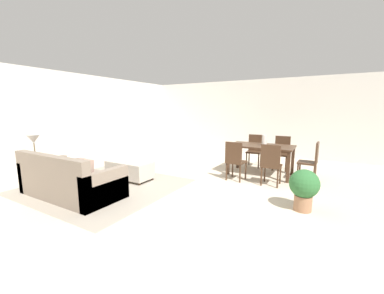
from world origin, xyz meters
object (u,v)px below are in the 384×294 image
object	(u,v)px
ottoman_table	(130,169)
dining_chair_head_east	(312,159)
dining_chair_near_left	(235,159)
book_on_ottoman	(131,161)
potted_plant	(304,187)
vase_centerpiece	(264,140)
dining_table	(261,149)
side_table	(36,164)
dining_chair_far_right	(282,151)
table_lamp	(34,140)
dining_chair_near_right	(271,163)
dining_chair_far_left	(255,149)
couch	(70,181)

from	to	relation	value
ottoman_table	dining_chair_head_east	xyz separation A→B (m)	(3.73, 2.00, 0.27)
dining_chair_near_left	dining_chair_head_east	xyz separation A→B (m)	(1.55, 0.83, 0.00)
book_on_ottoman	potted_plant	bearing A→B (deg)	2.25
vase_centerpiece	dining_table	bearing A→B (deg)	-170.16
side_table	dining_chair_far_right	world-z (taller)	dining_chair_far_right
ottoman_table	dining_chair_near_left	size ratio (longest dim) A/B	1.19
book_on_ottoman	side_table	bearing A→B (deg)	-140.53
table_lamp	book_on_ottoman	size ratio (longest dim) A/B	2.02
table_lamp	dining_chair_near_left	size ratio (longest dim) A/B	0.57
dining_chair_near_right	dining_chair_head_east	xyz separation A→B (m)	(0.74, 0.81, 0.00)
dining_chair_head_east	dining_chair_far_left	bearing A→B (deg)	151.96
dining_table	side_table	bearing A→B (deg)	-141.39
dining_chair_far_left	table_lamp	bearing A→B (deg)	-132.22
ottoman_table	dining_chair_far_left	distance (m)	3.59
side_table	dining_chair_head_east	distance (m)	6.21
dining_chair_near_left	dining_chair_far_right	world-z (taller)	same
table_lamp	dining_chair_far_right	distance (m)	6.09
vase_centerpiece	book_on_ottoman	distance (m)	3.31
dining_chair_head_east	side_table	bearing A→B (deg)	-148.03
couch	table_lamp	xyz separation A→B (m)	(-1.32, 0.08, 0.70)
side_table	dining_chair_near_right	bearing A→B (deg)	28.68
dining_chair_near_right	vase_centerpiece	world-z (taller)	vase_centerpiece
book_on_ottoman	dining_chair_head_east	bearing A→B (deg)	28.34
dining_chair_near_right	potted_plant	world-z (taller)	dining_chair_near_right
vase_centerpiece	potted_plant	bearing A→B (deg)	-59.38
dining_chair_near_left	vase_centerpiece	distance (m)	1.02
side_table	vase_centerpiece	distance (m)	5.34
couch	book_on_ottoman	size ratio (longest dim) A/B	7.85
table_lamp	dining_chair_head_east	distance (m)	6.23
book_on_ottoman	dining_table	bearing A→B (deg)	38.06
dining_table	vase_centerpiece	size ratio (longest dim) A/B	6.02
dining_chair_far_left	couch	bearing A→B (deg)	-119.87
dining_chair_far_left	dining_chair_far_right	size ratio (longest dim) A/B	1.00
dining_chair_near_left	book_on_ottoman	world-z (taller)	dining_chair_near_left
book_on_ottoman	dining_chair_far_left	bearing A→B (deg)	52.56
dining_chair_head_east	vase_centerpiece	size ratio (longest dim) A/B	3.55
dining_chair_far_left	potted_plant	xyz separation A→B (m)	(1.54, -2.66, -0.11)
couch	dining_chair_far_left	distance (m)	4.83
vase_centerpiece	dining_chair_head_east	bearing A→B (deg)	-0.13
dining_chair_near_left	vase_centerpiece	size ratio (longest dim) A/B	3.55
dining_table	dining_chair_near_right	world-z (taller)	dining_chair_near_right
dining_chair_near_left	book_on_ottoman	distance (m)	2.44
ottoman_table	dining_table	bearing A→B (deg)	37.80
side_table	dining_chair_head_east	world-z (taller)	dining_chair_head_east
vase_centerpiece	table_lamp	bearing A→B (deg)	-141.78
side_table	dining_chair_far_right	distance (m)	6.07
table_lamp	dining_table	bearing A→B (deg)	38.61
table_lamp	potted_plant	distance (m)	5.50
couch	side_table	bearing A→B (deg)	176.58
ottoman_table	dining_chair_far_right	bearing A→B (deg)	43.79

